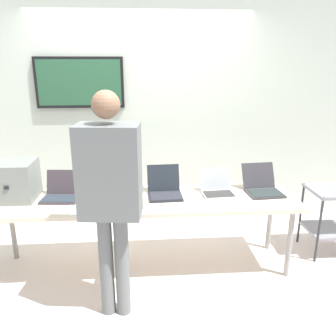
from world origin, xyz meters
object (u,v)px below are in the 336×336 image
(laptop_station_0, at_px, (62,192))
(laptop_station_3, at_px, (217,188))
(laptop_station_2, at_px, (164,189))
(person, at_px, (110,187))
(equipment_box, at_px, (14,181))
(laptop_station_4, at_px, (262,186))
(workbench, at_px, (144,203))
(laptop_station_1, at_px, (115,190))
(storage_cart, at_px, (335,210))

(laptop_station_0, height_order, laptop_station_3, laptop_station_0)
(laptop_station_0, distance_m, laptop_station_2, 0.96)
(laptop_station_0, relative_size, laptop_station_3, 1.13)
(laptop_station_2, xyz_separation_m, person, (-0.44, -0.70, 0.29))
(equipment_box, xyz_separation_m, laptop_station_4, (2.34, 0.00, -0.12))
(workbench, height_order, laptop_station_2, laptop_station_2)
(workbench, bearing_deg, laptop_station_4, 4.44)
(workbench, relative_size, equipment_box, 7.38)
(equipment_box, bearing_deg, laptop_station_2, -0.14)
(laptop_station_1, distance_m, laptop_station_2, 0.47)
(storage_cart, bearing_deg, person, -160.68)
(workbench, relative_size, person, 1.63)
(workbench, bearing_deg, laptop_station_3, 6.29)
(laptop_station_0, distance_m, storage_cart, 2.76)
(workbench, xyz_separation_m, storage_cart, (1.98, 0.15, -0.21))
(storage_cart, bearing_deg, laptop_station_4, -175.46)
(laptop_station_1, bearing_deg, laptop_station_4, -0.15)
(laptop_station_0, distance_m, laptop_station_1, 0.50)
(equipment_box, xyz_separation_m, laptop_station_3, (1.89, -0.01, -0.12))
(equipment_box, height_order, laptop_station_2, equipment_box)
(workbench, relative_size, laptop_station_2, 7.78)
(laptop_station_3, distance_m, laptop_station_4, 0.45)
(laptop_station_1, relative_size, laptop_station_3, 1.12)
(laptop_station_3, relative_size, laptop_station_4, 0.80)
(laptop_station_0, bearing_deg, person, -53.01)
(equipment_box, bearing_deg, person, -36.74)
(laptop_station_0, xyz_separation_m, laptop_station_2, (0.96, 0.01, 0.00))
(person, bearing_deg, laptop_station_2, 58.21)
(laptop_station_1, relative_size, person, 0.20)
(laptop_station_1, height_order, laptop_station_2, laptop_station_2)
(laptop_station_4, bearing_deg, laptop_station_0, -179.58)
(laptop_station_1, distance_m, laptop_station_3, 0.97)
(laptop_station_0, distance_m, laptop_station_3, 1.47)
(person, bearing_deg, laptop_station_3, 36.53)
(storage_cart, bearing_deg, laptop_station_0, -178.34)
(laptop_station_0, height_order, storage_cart, laptop_station_0)
(laptop_station_2, relative_size, person, 0.21)
(laptop_station_4, bearing_deg, person, -152.97)
(laptop_station_3, relative_size, person, 0.18)
(equipment_box, bearing_deg, laptop_station_3, -0.24)
(person, bearing_deg, laptop_station_0, 126.99)
(laptop_station_1, height_order, laptop_station_3, laptop_station_3)
(laptop_station_4, bearing_deg, laptop_station_2, -179.55)
(laptop_station_4, height_order, person, person)
(laptop_station_1, relative_size, laptop_station_2, 0.97)
(laptop_station_2, height_order, laptop_station_4, laptop_station_2)
(workbench, distance_m, person, 0.78)
(laptop_station_3, height_order, storage_cart, laptop_station_3)
(laptop_station_0, relative_size, laptop_station_1, 1.01)
(equipment_box, bearing_deg, workbench, -4.13)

